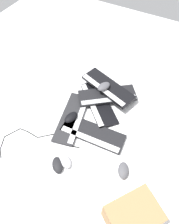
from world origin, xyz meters
name	(u,v)px	position (x,y,z in m)	size (l,w,h in m)	color
ground_plane	(88,117)	(0.00, 0.00, 0.00)	(3.20, 3.20, 0.00)	white
keyboard_0	(98,103)	(0.15, -0.01, 0.01)	(0.41, 0.43, 0.03)	black
keyboard_1	(72,118)	(-0.06, 0.09, 0.01)	(0.46, 0.25, 0.03)	#232326
keyboard_2	(93,134)	(-0.11, -0.10, 0.01)	(0.18, 0.45, 0.03)	black
keyboard_3	(107,96)	(0.23, -0.05, 0.04)	(0.39, 0.44, 0.03)	black
keyboard_4	(108,87)	(0.28, -0.02, 0.07)	(0.28, 0.46, 0.03)	black
mouse_0	(58,165)	(-0.41, -0.01, 0.02)	(0.11, 0.07, 0.04)	black
mouse_1	(65,161)	(-0.37, -0.04, 0.02)	(0.11, 0.07, 0.04)	#B7B7BC
mouse_2	(71,117)	(-0.08, 0.09, 0.05)	(0.11, 0.07, 0.04)	black
mouse_3	(104,86)	(0.24, -0.01, 0.11)	(0.11, 0.07, 0.04)	#4C4C51
mouse_4	(123,171)	(-0.25, -0.39, 0.02)	(0.11, 0.07, 0.04)	#4C4C51
cable_0	(34,139)	(-0.33, 0.24, 0.00)	(0.32, 0.50, 0.01)	black
cardboard_box	(131,216)	(-0.48, -0.52, 0.10)	(0.24, 0.18, 0.21)	#9E774C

